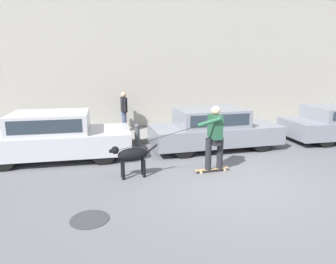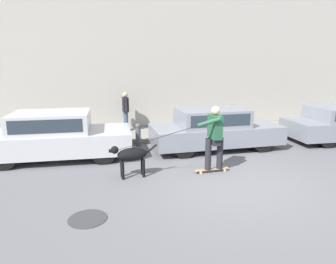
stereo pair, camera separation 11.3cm
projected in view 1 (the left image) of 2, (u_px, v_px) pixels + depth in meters
name	position (u px, v px, depth m)	size (l,w,h in m)	color
ground_plane	(235.00, 183.00, 6.95)	(36.00, 36.00, 0.00)	slate
back_wall	(172.00, 64.00, 12.16)	(32.00, 0.30, 5.36)	#ADA89E
sidewalk_curb	(179.00, 133.00, 11.60)	(30.00, 2.08, 0.16)	gray
parked_car_0	(56.00, 137.00, 8.53)	(4.13, 1.85, 1.36)	black
parked_car_1	(214.00, 129.00, 9.60)	(4.14, 1.77, 1.31)	black
dog	(132.00, 155.00, 7.15)	(1.17, 0.39, 0.81)	black
skateboarder	(214.00, 135.00, 7.43)	(2.87, 0.64, 1.69)	beige
pedestrian_with_bag	(124.00, 110.00, 11.36)	(0.23, 0.68, 1.49)	#3D4760
manhole_cover	(90.00, 219.00, 5.31)	(0.69, 0.69, 0.01)	#38383D
fire_hydrant	(137.00, 134.00, 9.90)	(0.18, 0.18, 0.77)	#4C5156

